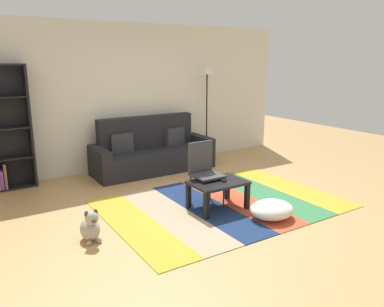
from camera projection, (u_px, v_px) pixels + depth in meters
name	position (u px, v px, depth m)	size (l,w,h in m)	color
ground_plane	(207.00, 205.00, 5.51)	(14.00, 14.00, 0.00)	tan
back_wall	(132.00, 96.00, 7.27)	(6.80, 0.10, 2.70)	silver
rug	(222.00, 204.00, 5.52)	(3.29, 2.33, 0.01)	gold
couch	(152.00, 153.00, 7.16)	(2.26, 0.80, 1.00)	black
coffee_table	(218.00, 186.00, 5.28)	(0.76, 0.53, 0.39)	black
pouf	(272.00, 210.00, 5.00)	(0.59, 0.52, 0.23)	white
dog	(90.00, 227.00, 4.38)	(0.22, 0.35, 0.40)	#9E998E
standing_lamp	(207.00, 83.00, 7.75)	(0.32, 0.32, 1.89)	black
tv_remote	(222.00, 180.00, 5.28)	(0.04, 0.15, 0.02)	black
folding_chair	(204.00, 168.00, 5.45)	(0.40, 0.40, 0.90)	#38383D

